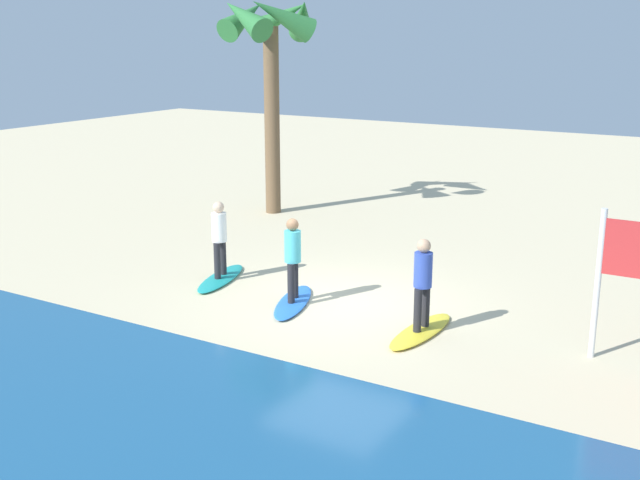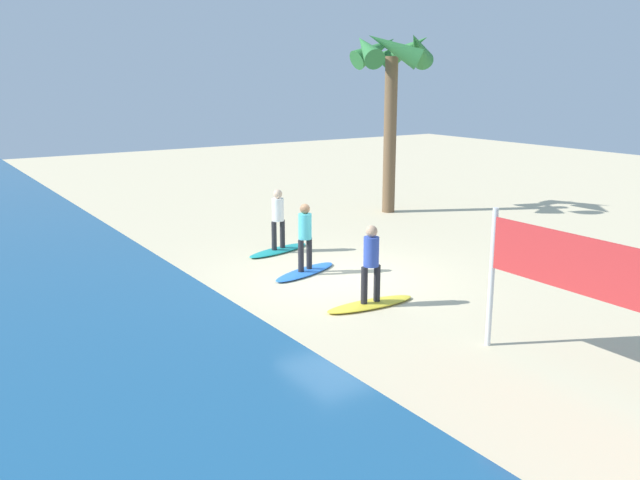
% 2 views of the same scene
% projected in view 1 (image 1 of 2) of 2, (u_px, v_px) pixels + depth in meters
% --- Properties ---
extents(ground_plane, '(60.00, 60.00, 0.00)m').
position_uv_depth(ground_plane, '(340.00, 304.00, 15.31)').
color(ground_plane, beige).
extents(surfboard_yellow, '(0.66, 2.12, 0.09)m').
position_uv_depth(surfboard_yellow, '(421.00, 331.00, 13.78)').
color(surfboard_yellow, yellow).
rests_on(surfboard_yellow, ground).
extents(surfer_yellow, '(0.32, 0.46, 1.64)m').
position_uv_depth(surfer_yellow, '(423.00, 278.00, 13.52)').
color(surfer_yellow, '#232328').
rests_on(surfer_yellow, surfboard_yellow).
extents(surfboard_blue, '(1.23, 2.17, 0.09)m').
position_uv_depth(surfboard_blue, '(293.00, 302.00, 15.26)').
color(surfboard_blue, blue).
rests_on(surfboard_blue, ground).
extents(surfer_blue, '(0.32, 0.44, 1.64)m').
position_uv_depth(surfer_blue, '(293.00, 253.00, 15.01)').
color(surfer_blue, '#232328').
rests_on(surfer_blue, surfboard_blue).
extents(surfboard_teal, '(1.09, 2.17, 0.09)m').
position_uv_depth(surfboard_teal, '(221.00, 278.00, 16.75)').
color(surfboard_teal, teal).
rests_on(surfboard_teal, ground).
extents(surfer_teal, '(0.32, 0.45, 1.64)m').
position_uv_depth(surfer_teal, '(219.00, 234.00, 16.49)').
color(surfer_teal, '#232328').
rests_on(surfer_teal, surfboard_teal).
extents(palm_tree, '(2.88, 3.03, 6.29)m').
position_uv_depth(palm_tree, '(271.00, 37.00, 21.84)').
color(palm_tree, brown).
rests_on(palm_tree, ground).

